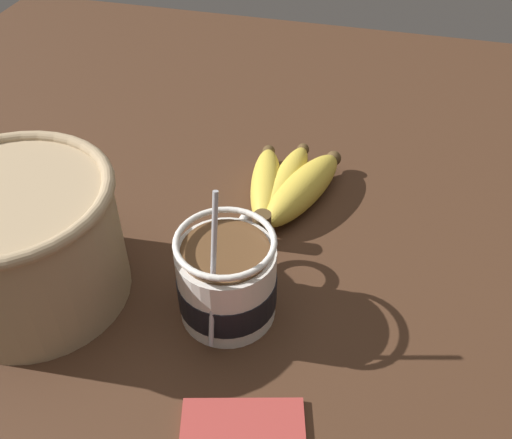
% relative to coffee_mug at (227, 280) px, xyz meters
% --- Properties ---
extents(table, '(1.29, 1.29, 0.04)m').
position_rel_coffee_mug_xyz_m(table, '(0.09, 0.03, -0.06)').
color(table, '#422819').
rests_on(table, ground).
extents(coffee_mug, '(0.14, 0.10, 0.17)m').
position_rel_coffee_mug_xyz_m(coffee_mug, '(0.00, 0.00, 0.00)').
color(coffee_mug, white).
rests_on(coffee_mug, table).
extents(banana_bunch, '(0.19, 0.13, 0.04)m').
position_rel_coffee_mug_xyz_m(banana_bunch, '(0.19, -0.02, -0.02)').
color(banana_bunch, '#4C381E').
rests_on(banana_bunch, table).
extents(woven_basket, '(0.20, 0.20, 0.14)m').
position_rel_coffee_mug_xyz_m(woven_basket, '(-0.03, 0.20, 0.03)').
color(woven_basket, tan).
rests_on(woven_basket, table).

